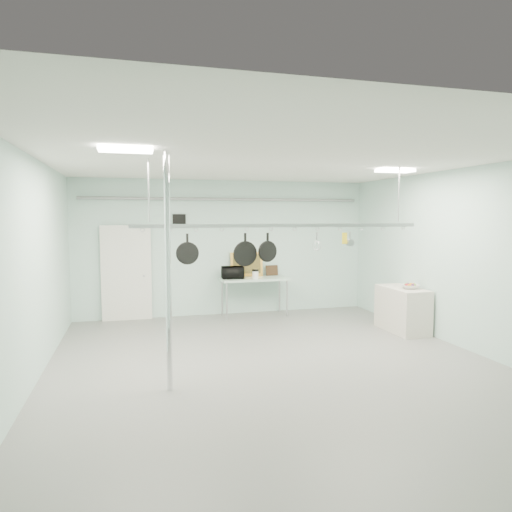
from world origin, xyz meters
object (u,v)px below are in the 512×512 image
object	(u,v)px
chrome_pole	(168,273)
skillet_mid	(245,250)
side_cabinet	(402,309)
skillet_left	(187,249)
fruit_bowl	(410,287)
skillet_right	(268,248)
pot_rack	(283,224)
microwave	(233,273)
prep_table	(254,281)
coffee_canister	(255,275)

from	to	relation	value
chrome_pole	skillet_mid	world-z (taller)	chrome_pole
side_cabinet	skillet_left	distance (m)	4.83
chrome_pole	side_cabinet	distance (m)	5.37
fruit_bowl	skillet_right	xyz separation A→B (m)	(-3.26, -0.93, 0.90)
pot_rack	skillet_mid	world-z (taller)	pot_rack
skillet_left	skillet_right	size ratio (longest dim) A/B	1.02
microwave	skillet_mid	xyz separation A→B (m)	(-0.51, -3.32, 0.77)
microwave	skillet_mid	world-z (taller)	skillet_mid
skillet_left	microwave	bearing A→B (deg)	70.22
prep_table	pot_rack	xyz separation A→B (m)	(-0.40, -3.30, 1.40)
microwave	skillet_right	bearing A→B (deg)	91.05
coffee_canister	skillet_right	size ratio (longest dim) A/B	0.38
pot_rack	microwave	size ratio (longest dim) A/B	9.57
fruit_bowl	skillet_mid	distance (m)	3.85
coffee_canister	skillet_left	bearing A→B (deg)	-121.61
prep_table	skillet_mid	size ratio (longest dim) A/B	2.98
side_cabinet	microwave	distance (m)	3.83
coffee_canister	skillet_mid	xyz separation A→B (m)	(-1.00, -3.10, 0.82)
prep_table	side_cabinet	bearing A→B (deg)	-40.79
prep_table	coffee_canister	bearing A→B (deg)	-98.02
prep_table	skillet_mid	distance (m)	3.59
side_cabinet	fruit_bowl	size ratio (longest dim) A/B	3.36
skillet_mid	side_cabinet	bearing A→B (deg)	9.41
side_cabinet	skillet_mid	distance (m)	3.98
fruit_bowl	coffee_canister	bearing A→B (deg)	140.48
chrome_pole	fruit_bowl	size ratio (longest dim) A/B	8.96
pot_rack	fruit_bowl	world-z (taller)	pot_rack
side_cabinet	microwave	size ratio (longest dim) A/B	2.39
chrome_pole	coffee_canister	xyz separation A→B (m)	(2.27, 4.00, -0.60)
coffee_canister	fruit_bowl	xyz separation A→B (m)	(2.63, -2.17, -0.05)
side_cabinet	skillet_left	world-z (taller)	skillet_left
fruit_bowl	skillet_left	distance (m)	4.72
prep_table	side_cabinet	world-z (taller)	prep_table
prep_table	skillet_left	bearing A→B (deg)	-120.43
chrome_pole	fruit_bowl	xyz separation A→B (m)	(4.90, 1.83, -0.66)
prep_table	coffee_canister	distance (m)	0.26
prep_table	microwave	world-z (taller)	microwave
skillet_right	skillet_left	bearing A→B (deg)	166.19
chrome_pole	pot_rack	xyz separation A→B (m)	(1.90, 0.90, 0.63)
prep_table	skillet_mid	bearing A→B (deg)	-107.28
skillet_left	skillet_mid	distance (m)	0.91
coffee_canister	skillet_right	distance (m)	3.28
coffee_canister	skillet_right	xyz separation A→B (m)	(-0.63, -3.10, 0.85)
side_cabinet	skillet_right	world-z (taller)	skillet_right
pot_rack	skillet_left	distance (m)	1.59
chrome_pole	skillet_mid	xyz separation A→B (m)	(1.27, 0.90, 0.22)
pot_rack	skillet_right	world-z (taller)	pot_rack
chrome_pole	pot_rack	world-z (taller)	chrome_pole
coffee_canister	skillet_left	size ratio (longest dim) A/B	0.37
pot_rack	coffee_canister	size ratio (longest dim) A/B	26.50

